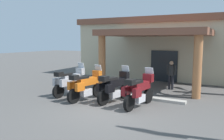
{
  "coord_description": "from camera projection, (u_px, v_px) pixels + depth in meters",
  "views": [
    {
      "loc": [
        4.59,
        -7.8,
        2.82
      ],
      "look_at": [
        -1.52,
        3.02,
        1.2
      ],
      "focal_mm": 37.15,
      "sensor_mm": 36.0,
      "label": 1
    }
  ],
  "objects": [
    {
      "name": "ground_plane",
      "position": [
        108.0,
        110.0,
        9.34
      ],
      "size": [
        80.0,
        80.0,
        0.0
      ],
      "primitive_type": "plane",
      "color": "#514F4C"
    },
    {
      "name": "motel_building",
      "position": [
        175.0,
        47.0,
        18.4
      ],
      "size": [
        14.38,
        11.47,
        4.44
      ],
      "rotation": [
        0.0,
        0.0,
        0.03
      ],
      "color": "beige",
      "rests_on": "ground_plane"
    },
    {
      "name": "motorcycle_silver",
      "position": [
        70.0,
        82.0,
        11.83
      ],
      "size": [
        0.77,
        2.21,
        1.61
      ],
      "rotation": [
        0.0,
        0.0,
        1.45
      ],
      "color": "black",
      "rests_on": "ground_plane"
    },
    {
      "name": "motorcycle_orange",
      "position": [
        86.0,
        86.0,
        10.83
      ],
      "size": [
        0.87,
        2.2,
        1.61
      ],
      "rotation": [
        0.0,
        0.0,
        1.39
      ],
      "color": "black",
      "rests_on": "ground_plane"
    },
    {
      "name": "motorcycle_black",
      "position": [
        114.0,
        87.0,
        10.52
      ],
      "size": [
        0.87,
        2.2,
        1.61
      ],
      "rotation": [
        0.0,
        0.0,
        1.39
      ],
      "color": "black",
      "rests_on": "ground_plane"
    },
    {
      "name": "motorcycle_maroon",
      "position": [
        139.0,
        91.0,
        9.72
      ],
      "size": [
        0.8,
        2.21,
        1.61
      ],
      "rotation": [
        0.0,
        0.0,
        1.43
      ],
      "color": "black",
      "rests_on": "ground_plane"
    },
    {
      "name": "pedestrian",
      "position": [
        171.0,
        73.0,
        13.17
      ],
      "size": [
        0.53,
        0.32,
        1.63
      ],
      "rotation": [
        0.0,
        0.0,
        1.46
      ],
      "color": "black",
      "rests_on": "ground_plane"
    },
    {
      "name": "curb_strip",
      "position": [
        114.0,
        94.0,
        11.98
      ],
      "size": [
        7.23,
        0.36,
        0.12
      ],
      "primitive_type": "cube",
      "color": "#ADA89E",
      "rests_on": "ground_plane"
    }
  ]
}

